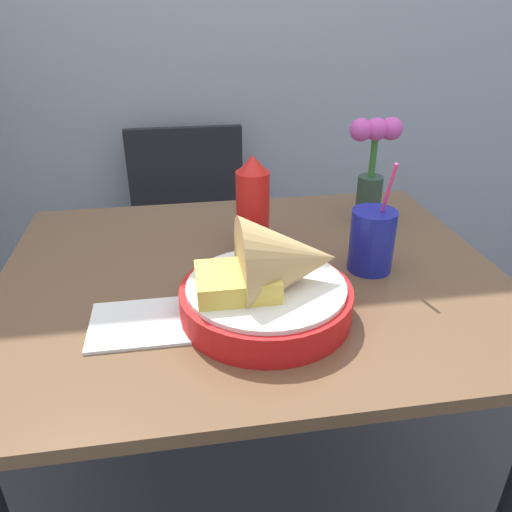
# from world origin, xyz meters

# --- Properties ---
(ground_plane) EXTENTS (12.00, 12.00, 0.00)m
(ground_plane) POSITION_xyz_m (0.00, 0.00, 0.00)
(ground_plane) COLOR #38383D
(dining_table) EXTENTS (1.00, 0.81, 0.74)m
(dining_table) POSITION_xyz_m (0.00, 0.00, 0.62)
(dining_table) COLOR brown
(dining_table) RESTS_ON ground_plane
(chair_far_window) EXTENTS (0.40, 0.40, 0.84)m
(chair_far_window) POSITION_xyz_m (-0.11, 0.75, 0.50)
(chair_far_window) COLOR black
(chair_far_window) RESTS_ON ground_plane
(food_basket) EXTENTS (0.30, 0.30, 0.18)m
(food_basket) POSITION_xyz_m (0.01, -0.16, 0.80)
(food_basket) COLOR red
(food_basket) RESTS_ON dining_table
(ketchup_bottle) EXTENTS (0.07, 0.07, 0.21)m
(ketchup_bottle) POSITION_xyz_m (0.02, 0.11, 0.84)
(ketchup_bottle) COLOR red
(ketchup_bottle) RESTS_ON dining_table
(drink_cup) EXTENTS (0.09, 0.09, 0.23)m
(drink_cup) POSITION_xyz_m (0.24, -0.02, 0.80)
(drink_cup) COLOR #192399
(drink_cup) RESTS_ON dining_table
(flower_vase) EXTENTS (0.13, 0.06, 0.25)m
(flower_vase) POSITION_xyz_m (0.32, 0.22, 0.88)
(flower_vase) COLOR #2D4738
(flower_vase) RESTS_ON dining_table
(napkin) EXTENTS (0.18, 0.14, 0.01)m
(napkin) POSITION_xyz_m (-0.21, -0.15, 0.74)
(napkin) COLOR white
(napkin) RESTS_ON dining_table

